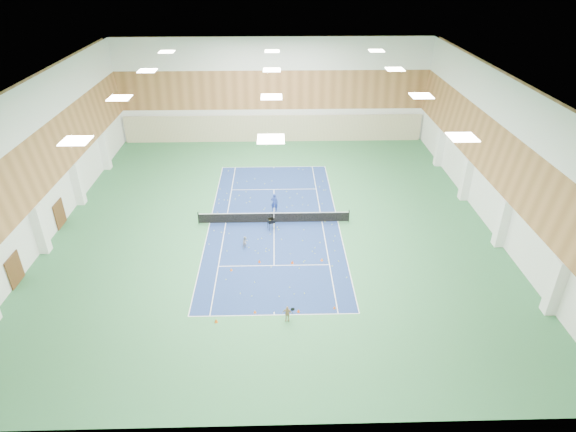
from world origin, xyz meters
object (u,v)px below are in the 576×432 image
(tennis_net, at_px, (274,217))
(child_court, at_px, (245,242))
(coach, at_px, (274,202))
(child_apron, at_px, (287,313))
(ball_cart, at_px, (271,224))

(tennis_net, relative_size, child_court, 12.94)
(tennis_net, xyz_separation_m, coach, (0.05, 2.08, 0.30))
(child_court, bearing_deg, child_apron, -114.14)
(tennis_net, distance_m, ball_cart, 1.15)
(tennis_net, relative_size, child_apron, 11.57)
(tennis_net, xyz_separation_m, child_apron, (0.82, -12.39, 0.00))
(tennis_net, bearing_deg, ball_cart, -101.39)
(tennis_net, height_order, ball_cart, tennis_net)
(tennis_net, distance_m, child_apron, 12.42)
(coach, height_order, child_apron, coach)
(child_apron, bearing_deg, coach, 102.77)
(coach, bearing_deg, child_court, 75.02)
(ball_cart, bearing_deg, coach, 66.75)
(ball_cart, bearing_deg, tennis_net, 60.34)
(coach, height_order, ball_cart, coach)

